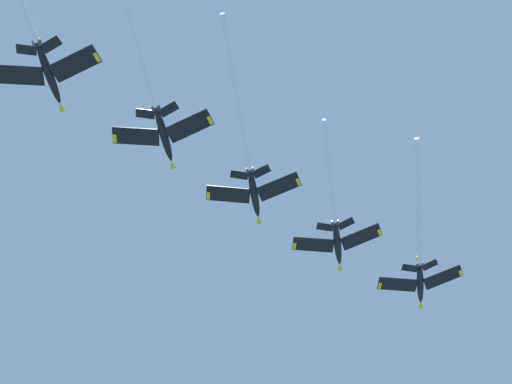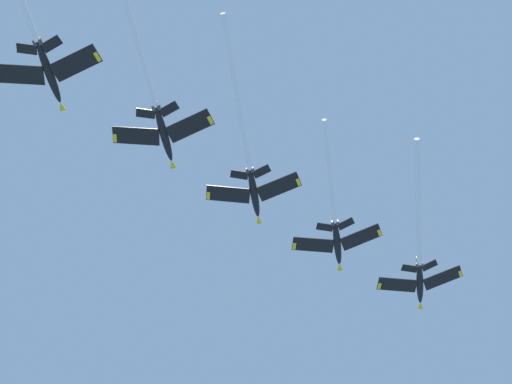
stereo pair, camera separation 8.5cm
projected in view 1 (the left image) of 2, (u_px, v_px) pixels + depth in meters
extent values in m
ellipsoid|color=black|center=(420.00, 283.00, 148.64)|extent=(10.78, 7.65, 5.35)
cone|color=yellow|center=(421.00, 305.00, 152.19)|extent=(2.26, 2.04, 1.67)
ellipsoid|color=black|center=(420.00, 288.00, 150.26)|extent=(3.02, 2.42, 1.80)
cube|color=black|center=(397.00, 284.00, 148.32)|extent=(6.12, 9.63, 1.41)
cube|color=yellow|center=(380.00, 286.00, 148.40)|extent=(1.87, 1.21, 0.72)
cube|color=black|center=(443.00, 277.00, 147.94)|extent=(8.90, 8.71, 1.41)
cube|color=yellow|center=(461.00, 273.00, 147.74)|extent=(1.70, 1.74, 0.72)
cube|color=black|center=(410.00, 268.00, 146.07)|extent=(2.59, 3.92, 0.76)
cube|color=black|center=(430.00, 265.00, 145.91)|extent=(3.89, 3.64, 0.76)
cube|color=yellow|center=(418.00, 263.00, 147.28)|extent=(2.80, 1.87, 3.45)
cylinder|color=#38383D|center=(418.00, 264.00, 145.50)|extent=(1.45, 1.33, 1.09)
cylinder|color=#38383D|center=(422.00, 264.00, 145.46)|extent=(1.45, 1.33, 1.09)
cylinder|color=white|center=(418.00, 205.00, 136.82)|extent=(26.54, 17.41, 11.98)
ellipsoid|color=black|center=(337.00, 243.00, 140.58)|extent=(10.70, 7.62, 5.63)
cone|color=yellow|center=(340.00, 266.00, 144.28)|extent=(2.27, 2.05, 1.70)
ellipsoid|color=black|center=(338.00, 249.00, 142.24)|extent=(3.01, 2.42, 1.86)
cube|color=black|center=(313.00, 245.00, 140.25)|extent=(6.11, 9.62, 1.50)
cube|color=yellow|center=(294.00, 246.00, 140.33)|extent=(1.85, 1.21, 0.77)
cube|color=black|center=(361.00, 237.00, 139.87)|extent=(8.89, 8.68, 1.50)
cube|color=yellow|center=(380.00, 232.00, 139.66)|extent=(1.69, 1.73, 0.77)
cube|color=black|center=(325.00, 227.00, 137.91)|extent=(2.58, 3.92, 0.80)
cube|color=black|center=(346.00, 224.00, 137.74)|extent=(3.88, 3.63, 0.80)
cube|color=yellow|center=(334.00, 222.00, 139.10)|extent=(2.84, 1.90, 3.48)
cylinder|color=#38383D|center=(333.00, 223.00, 137.32)|extent=(1.46, 1.33, 1.11)
cylinder|color=#38383D|center=(337.00, 222.00, 137.28)|extent=(1.46, 1.33, 1.11)
cylinder|color=white|center=(330.00, 173.00, 130.33)|extent=(20.32, 13.42, 9.92)
ellipsoid|color=black|center=(254.00, 193.00, 132.54)|extent=(10.77, 7.52, 5.60)
cone|color=yellow|center=(259.00, 219.00, 136.23)|extent=(2.27, 2.03, 1.70)
ellipsoid|color=black|center=(255.00, 200.00, 134.20)|extent=(3.02, 2.40, 1.85)
cube|color=black|center=(228.00, 194.00, 132.20)|extent=(6.02, 9.62, 1.48)
cube|color=yellow|center=(208.00, 196.00, 132.27)|extent=(1.85, 1.19, 0.76)
cube|color=black|center=(279.00, 187.00, 131.85)|extent=(8.84, 8.73, 1.48)
cube|color=yellow|center=(298.00, 182.00, 131.65)|extent=(1.70, 1.72, 0.76)
cube|color=black|center=(239.00, 175.00, 129.87)|extent=(2.55, 3.91, 0.80)
cube|color=black|center=(262.00, 171.00, 129.72)|extent=(3.87, 3.65, 0.80)
cube|color=yellow|center=(250.00, 170.00, 131.07)|extent=(2.86, 1.87, 3.48)
cylinder|color=#38383D|center=(248.00, 170.00, 129.29)|extent=(1.46, 1.32, 1.11)
cylinder|color=#38383D|center=(252.00, 170.00, 129.26)|extent=(1.46, 1.32, 1.11)
cylinder|color=white|center=(237.00, 97.00, 120.33)|extent=(26.30, 16.82, 12.50)
ellipsoid|color=black|center=(164.00, 135.00, 123.92)|extent=(10.63, 7.83, 5.49)
cone|color=yellow|center=(172.00, 164.00, 127.54)|extent=(2.26, 2.06, 1.69)
ellipsoid|color=black|center=(167.00, 143.00, 125.56)|extent=(3.00, 2.46, 1.83)
cube|color=black|center=(136.00, 136.00, 123.61)|extent=(6.27, 9.63, 1.45)
cube|color=yellow|center=(115.00, 139.00, 123.72)|extent=(1.86, 1.24, 0.74)
cube|color=black|center=(190.00, 126.00, 123.19)|extent=(8.97, 8.60, 1.45)
cube|color=yellow|center=(210.00, 120.00, 122.97)|extent=(1.68, 1.75, 0.74)
cube|color=black|center=(145.00, 114.00, 121.31)|extent=(2.65, 3.94, 0.78)
cube|color=black|center=(169.00, 109.00, 121.13)|extent=(3.90, 3.60, 0.78)
cube|color=yellow|center=(158.00, 109.00, 122.50)|extent=(2.79, 1.94, 3.46)
cylinder|color=#38383D|center=(154.00, 108.00, 120.72)|extent=(1.46, 1.34, 1.10)
cylinder|color=#38383D|center=(158.00, 108.00, 120.69)|extent=(1.46, 1.34, 1.10)
cylinder|color=white|center=(132.00, 24.00, 111.82)|extent=(26.08, 17.81, 12.27)
ellipsoid|color=black|center=(49.00, 73.00, 116.49)|extent=(10.64, 7.91, 5.32)
cone|color=yellow|center=(61.00, 106.00, 120.01)|extent=(2.25, 2.06, 1.67)
ellipsoid|color=black|center=(53.00, 83.00, 118.10)|extent=(3.00, 2.47, 1.79)
cube|color=black|center=(19.00, 75.00, 116.20)|extent=(6.34, 9.64, 1.40)
cube|color=black|center=(75.00, 64.00, 115.76)|extent=(9.01, 8.59, 1.40)
cube|color=yellow|center=(97.00, 57.00, 115.54)|extent=(1.68, 1.76, 0.72)
cube|color=black|center=(26.00, 50.00, 113.95)|extent=(2.68, 3.94, 0.76)
cube|color=black|center=(51.00, 45.00, 113.76)|extent=(3.91, 3.59, 0.76)
cube|color=yellow|center=(41.00, 46.00, 115.15)|extent=(2.75, 1.94, 3.44)
cylinder|color=#38383D|center=(34.00, 44.00, 113.37)|extent=(1.45, 1.34, 1.09)
cylinder|color=#38383D|center=(39.00, 43.00, 113.33)|extent=(1.45, 1.34, 1.09)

